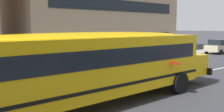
% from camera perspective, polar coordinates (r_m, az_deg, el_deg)
% --- Properties ---
extents(ground_plane, '(400.00, 400.00, 0.00)m').
position_cam_1_polar(ground_plane, '(11.49, -4.31, -8.61)').
color(ground_plane, '#38383D').
extents(sidewalk_far, '(120.00, 3.00, 0.01)m').
position_cam_1_polar(sidewalk_far, '(18.67, -18.64, -3.03)').
color(sidewalk_far, gray).
rests_on(sidewalk_far, ground_plane).
extents(lane_centreline, '(110.00, 0.16, 0.01)m').
position_cam_1_polar(lane_centreline, '(11.49, -4.31, -8.59)').
color(lane_centreline, silver).
rests_on(lane_centreline, ground_plane).
extents(school_bus, '(12.71, 3.03, 2.82)m').
position_cam_1_polar(school_bus, '(9.66, -3.73, -1.34)').
color(school_bus, yellow).
rests_on(school_bus, ground_plane).
extents(parked_car_beige_far_corner, '(3.91, 1.90, 1.64)m').
position_cam_1_polar(parked_car_beige_far_corner, '(31.45, 23.39, 2.07)').
color(parked_car_beige_far_corner, '#C1B28E').
rests_on(parked_car_beige_far_corner, ground_plane).
extents(parked_car_silver_beside_sign, '(3.95, 1.97, 1.64)m').
position_cam_1_polar(parked_car_silver_beside_sign, '(22.65, 10.40, 0.97)').
color(parked_car_silver_beside_sign, '#B7BABF').
rests_on(parked_car_silver_beside_sign, ground_plane).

